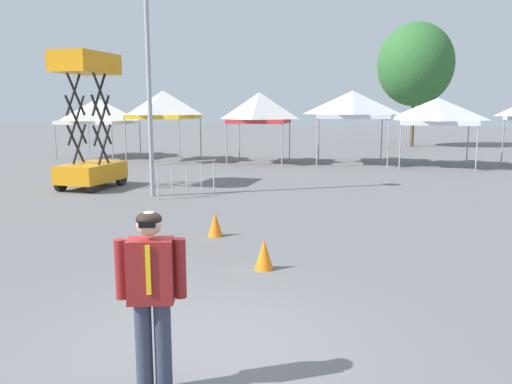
{
  "coord_description": "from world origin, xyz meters",
  "views": [
    {
      "loc": [
        1.78,
        -4.94,
        2.7
      ],
      "look_at": [
        -0.07,
        3.15,
        1.3
      ],
      "focal_mm": 35.14,
      "sensor_mm": 36.0,
      "label": 1
    }
  ],
  "objects_px": {
    "canopy_tent_right_of_center": "(437,111)",
    "scissor_lift": "(90,149)",
    "crowd_barrier_near_person": "(187,172)",
    "traffic_cone_lot_center": "(264,254)",
    "traffic_cone_near_barrier": "(215,224)",
    "canopy_tent_behind_center": "(352,105)",
    "tree_behind_tents_right": "(415,65)",
    "canopy_tent_far_left": "(98,111)",
    "canopy_tent_behind_right": "(164,105)",
    "canopy_tent_behind_left": "(259,108)",
    "person_foreground": "(151,290)",
    "light_pole_near_lift": "(148,54)"
  },
  "relations": [
    {
      "from": "canopy_tent_right_of_center",
      "to": "scissor_lift",
      "type": "bearing_deg",
      "value": -142.38
    },
    {
      "from": "scissor_lift",
      "to": "crowd_barrier_near_person",
      "type": "distance_m",
      "value": 3.81
    },
    {
      "from": "traffic_cone_lot_center",
      "to": "traffic_cone_near_barrier",
      "type": "xyz_separation_m",
      "value": [
        -1.47,
        1.94,
        -0.0
      ]
    },
    {
      "from": "canopy_tent_behind_center",
      "to": "tree_behind_tents_right",
      "type": "relative_size",
      "value": 0.43
    },
    {
      "from": "tree_behind_tents_right",
      "to": "canopy_tent_far_left",
      "type": "bearing_deg",
      "value": -145.89
    },
    {
      "from": "canopy_tent_behind_center",
      "to": "traffic_cone_near_barrier",
      "type": "xyz_separation_m",
      "value": [
        -2.21,
        -14.88,
        -2.59
      ]
    },
    {
      "from": "canopy_tent_behind_right",
      "to": "canopy_tent_behind_left",
      "type": "bearing_deg",
      "value": 2.22
    },
    {
      "from": "canopy_tent_far_left",
      "to": "canopy_tent_right_of_center",
      "type": "bearing_deg",
      "value": -2.0
    },
    {
      "from": "canopy_tent_behind_right",
      "to": "traffic_cone_lot_center",
      "type": "relative_size",
      "value": 6.77
    },
    {
      "from": "traffic_cone_near_barrier",
      "to": "tree_behind_tents_right",
      "type": "bearing_deg",
      "value": 77.58
    },
    {
      "from": "person_foreground",
      "to": "canopy_tent_behind_right",
      "type": "bearing_deg",
      "value": 112.84
    },
    {
      "from": "canopy_tent_far_left",
      "to": "canopy_tent_behind_left",
      "type": "bearing_deg",
      "value": -6.19
    },
    {
      "from": "canopy_tent_right_of_center",
      "to": "scissor_lift",
      "type": "xyz_separation_m",
      "value": [
        -12.1,
        -9.32,
        -1.21
      ]
    },
    {
      "from": "canopy_tent_right_of_center",
      "to": "person_foreground",
      "type": "distance_m",
      "value": 20.99
    },
    {
      "from": "canopy_tent_behind_left",
      "to": "scissor_lift",
      "type": "bearing_deg",
      "value": -113.24
    },
    {
      "from": "person_foreground",
      "to": "light_pole_near_lift",
      "type": "height_order",
      "value": "light_pole_near_lift"
    },
    {
      "from": "canopy_tent_right_of_center",
      "to": "canopy_tent_far_left",
      "type": "bearing_deg",
      "value": 178.0
    },
    {
      "from": "crowd_barrier_near_person",
      "to": "canopy_tent_right_of_center",
      "type": "bearing_deg",
      "value": 50.12
    },
    {
      "from": "scissor_lift",
      "to": "tree_behind_tents_right",
      "type": "relative_size",
      "value": 0.53
    },
    {
      "from": "traffic_cone_near_barrier",
      "to": "crowd_barrier_near_person",
      "type": "bearing_deg",
      "value": 117.37
    },
    {
      "from": "canopy_tent_right_of_center",
      "to": "traffic_cone_lot_center",
      "type": "bearing_deg",
      "value": -105.57
    },
    {
      "from": "scissor_lift",
      "to": "light_pole_near_lift",
      "type": "relative_size",
      "value": 0.6
    },
    {
      "from": "crowd_barrier_near_person",
      "to": "canopy_tent_behind_center",
      "type": "bearing_deg",
      "value": 66.35
    },
    {
      "from": "canopy_tent_behind_right",
      "to": "tree_behind_tents_right",
      "type": "bearing_deg",
      "value": 44.86
    },
    {
      "from": "traffic_cone_near_barrier",
      "to": "light_pole_near_lift",
      "type": "bearing_deg",
      "value": 128.39
    },
    {
      "from": "traffic_cone_lot_center",
      "to": "canopy_tent_right_of_center",
      "type": "bearing_deg",
      "value": 74.43
    },
    {
      "from": "canopy_tent_behind_center",
      "to": "crowd_barrier_near_person",
      "type": "xyz_separation_m",
      "value": [
        -4.54,
        -10.37,
        -2.09
      ]
    },
    {
      "from": "person_foreground",
      "to": "traffic_cone_near_barrier",
      "type": "relative_size",
      "value": 3.46
    },
    {
      "from": "canopy_tent_behind_left",
      "to": "crowd_barrier_near_person",
      "type": "xyz_separation_m",
      "value": [
        -0.14,
        -9.66,
        -1.94
      ]
    },
    {
      "from": "canopy_tent_far_left",
      "to": "tree_behind_tents_right",
      "type": "height_order",
      "value": "tree_behind_tents_right"
    },
    {
      "from": "canopy_tent_right_of_center",
      "to": "tree_behind_tents_right",
      "type": "bearing_deg",
      "value": 90.64
    },
    {
      "from": "canopy_tent_behind_left",
      "to": "canopy_tent_right_of_center",
      "type": "xyz_separation_m",
      "value": [
        8.26,
        0.39,
        -0.15
      ]
    },
    {
      "from": "canopy_tent_right_of_center",
      "to": "canopy_tent_behind_center",
      "type": "bearing_deg",
      "value": 175.27
    },
    {
      "from": "scissor_lift",
      "to": "tree_behind_tents_right",
      "type": "bearing_deg",
      "value": 61.15
    },
    {
      "from": "canopy_tent_right_of_center",
      "to": "light_pole_near_lift",
      "type": "height_order",
      "value": "light_pole_near_lift"
    },
    {
      "from": "tree_behind_tents_right",
      "to": "crowd_barrier_near_person",
      "type": "height_order",
      "value": "tree_behind_tents_right"
    },
    {
      "from": "canopy_tent_behind_center",
      "to": "tree_behind_tents_right",
      "type": "xyz_separation_m",
      "value": [
        3.72,
        12.07,
        2.77
      ]
    },
    {
      "from": "crowd_barrier_near_person",
      "to": "traffic_cone_lot_center",
      "type": "distance_m",
      "value": 7.5
    },
    {
      "from": "canopy_tent_right_of_center",
      "to": "crowd_barrier_near_person",
      "type": "bearing_deg",
      "value": -129.88
    },
    {
      "from": "canopy_tent_behind_right",
      "to": "tree_behind_tents_right",
      "type": "relative_size",
      "value": 0.42
    },
    {
      "from": "traffic_cone_near_barrier",
      "to": "canopy_tent_behind_center",
      "type": "bearing_deg",
      "value": 81.55
    },
    {
      "from": "canopy_tent_far_left",
      "to": "person_foreground",
      "type": "height_order",
      "value": "canopy_tent_far_left"
    },
    {
      "from": "canopy_tent_far_left",
      "to": "scissor_lift",
      "type": "xyz_separation_m",
      "value": [
        5.43,
        -9.94,
        -1.18
      ]
    },
    {
      "from": "canopy_tent_behind_right",
      "to": "canopy_tent_behind_left",
      "type": "distance_m",
      "value": 4.92
    },
    {
      "from": "scissor_lift",
      "to": "traffic_cone_near_barrier",
      "type": "xyz_separation_m",
      "value": [
        6.03,
        -5.23,
        -1.07
      ]
    },
    {
      "from": "canopy_tent_behind_left",
      "to": "light_pole_near_lift",
      "type": "distance_m",
      "value": 10.11
    },
    {
      "from": "canopy_tent_right_of_center",
      "to": "person_foreground",
      "type": "relative_size",
      "value": 1.95
    },
    {
      "from": "scissor_lift",
      "to": "light_pole_near_lift",
      "type": "distance_m",
      "value": 4.09
    },
    {
      "from": "canopy_tent_behind_left",
      "to": "light_pole_near_lift",
      "type": "relative_size",
      "value": 0.46
    },
    {
      "from": "person_foreground",
      "to": "crowd_barrier_near_person",
      "type": "xyz_separation_m",
      "value": [
        -3.56,
        10.31,
        -0.28
      ]
    }
  ]
}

